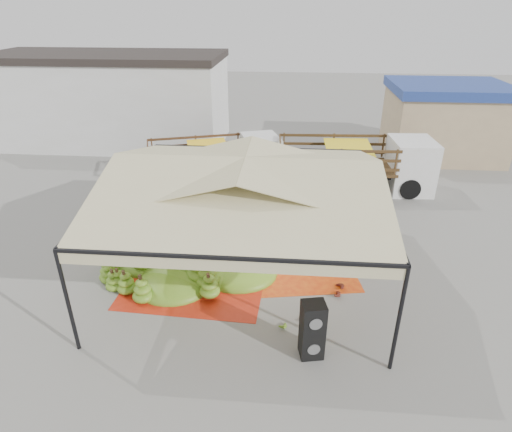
# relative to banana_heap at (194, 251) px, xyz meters

# --- Properties ---
(ground) EXTENTS (90.00, 90.00, 0.00)m
(ground) POSITION_rel_banana_heap_xyz_m (1.77, -0.03, -0.66)
(ground) COLOR slate
(ground) RESTS_ON ground
(canopy_tent) EXTENTS (8.10, 8.10, 4.00)m
(canopy_tent) POSITION_rel_banana_heap_xyz_m (1.77, -0.03, 2.64)
(canopy_tent) COLOR black
(canopy_tent) RESTS_ON ground
(building_white) EXTENTS (14.30, 6.30, 5.40)m
(building_white) POSITION_rel_banana_heap_xyz_m (-8.23, 13.97, 2.06)
(building_white) COLOR silver
(building_white) RESTS_ON ground
(building_tan) EXTENTS (6.30, 5.30, 4.10)m
(building_tan) POSITION_rel_banana_heap_xyz_m (11.77, 12.97, 1.42)
(building_tan) COLOR tan
(building_tan) RESTS_ON ground
(tarp_left) EXTENTS (4.61, 4.41, 0.01)m
(tarp_left) POSITION_rel_banana_heap_xyz_m (0.22, -0.51, -0.65)
(tarp_left) COLOR red
(tarp_left) RESTS_ON ground
(tarp_right) EXTENTS (4.39, 4.55, 0.01)m
(tarp_right) POSITION_rel_banana_heap_xyz_m (3.40, 0.66, -0.65)
(tarp_right) COLOR orange
(tarp_right) RESTS_ON ground
(banana_heap) EXTENTS (7.54, 6.91, 1.31)m
(banana_heap) POSITION_rel_banana_heap_xyz_m (0.00, 0.00, 0.00)
(banana_heap) COLOR #5C821B
(banana_heap) RESTS_ON ground
(hand_yellow_a) EXTENTS (0.47, 0.44, 0.17)m
(hand_yellow_a) POSITION_rel_banana_heap_xyz_m (3.64, -3.20, -0.57)
(hand_yellow_a) COLOR #AE8A22
(hand_yellow_a) RESTS_ON ground
(hand_yellow_b) EXTENTS (0.38, 0.31, 0.17)m
(hand_yellow_b) POSITION_rel_banana_heap_xyz_m (3.62, -2.42, -0.57)
(hand_yellow_b) COLOR #B09823
(hand_yellow_b) RESTS_ON ground
(hand_red_a) EXTENTS (0.57, 0.51, 0.22)m
(hand_red_a) POSITION_rel_banana_heap_xyz_m (4.63, -1.20, -0.55)
(hand_red_a) COLOR maroon
(hand_red_a) RESTS_ON ground
(hand_red_b) EXTENTS (0.60, 0.55, 0.22)m
(hand_red_b) POSITION_rel_banana_heap_xyz_m (4.76, -0.84, -0.55)
(hand_red_b) COLOR #561D13
(hand_red_b) RESTS_ON ground
(hand_green) EXTENTS (0.51, 0.50, 0.18)m
(hand_green) POSITION_rel_banana_heap_xyz_m (3.04, -2.73, -0.57)
(hand_green) COLOR #4D7418
(hand_green) RESTS_ON ground
(hanging_bunches) EXTENTS (3.24, 0.24, 0.20)m
(hanging_bunches) POSITION_rel_banana_heap_xyz_m (4.25, 0.55, 1.96)
(hanging_bunches) COLOR #427618
(hanging_bunches) RESTS_ON ground
(speaker_stack) EXTENTS (0.67, 0.61, 1.61)m
(speaker_stack) POSITION_rel_banana_heap_xyz_m (3.82, -3.73, 0.15)
(speaker_stack) COLOR black
(speaker_stack) RESTS_ON ground
(banana_leaves) EXTENTS (0.96, 1.36, 3.70)m
(banana_leaves) POSITION_rel_banana_heap_xyz_m (-1.01, 2.06, -0.66)
(banana_leaves) COLOR #377920
(banana_leaves) RESTS_ON ground
(vendor) EXTENTS (0.64, 0.49, 1.57)m
(vendor) POSITION_rel_banana_heap_xyz_m (1.88, 4.66, 0.13)
(vendor) COLOR gray
(vendor) RESTS_ON ground
(truck_left) EXTENTS (6.68, 4.00, 2.17)m
(truck_left) POSITION_rel_banana_heap_xyz_m (-0.34, 7.84, 0.68)
(truck_left) COLOR #4D3419
(truck_left) RESTS_ON ground
(truck_right) EXTENTS (7.21, 2.80, 2.43)m
(truck_right) POSITION_rel_banana_heap_xyz_m (6.44, 7.40, 0.84)
(truck_right) COLOR #50391A
(truck_right) RESTS_ON ground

